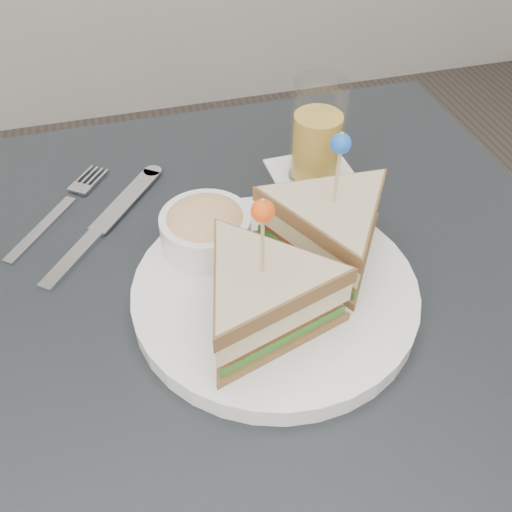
% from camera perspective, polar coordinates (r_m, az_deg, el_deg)
% --- Properties ---
extents(table, '(0.80, 0.80, 0.75)m').
position_cam_1_polar(table, '(0.68, -0.59, -8.37)').
color(table, black).
rests_on(table, ground).
extents(plate_meal, '(0.37, 0.36, 0.18)m').
position_cam_1_polar(plate_meal, '(0.59, 2.72, -0.87)').
color(plate_meal, white).
rests_on(plate_meal, table).
extents(cutlery_fork, '(0.13, 0.17, 0.01)m').
position_cam_1_polar(cutlery_fork, '(0.77, -18.78, 4.68)').
color(cutlery_fork, silver).
rests_on(cutlery_fork, table).
extents(cutlery_knife, '(0.17, 0.21, 0.01)m').
position_cam_1_polar(cutlery_knife, '(0.72, -15.18, 2.85)').
color(cutlery_knife, silver).
rests_on(cutlery_knife, table).
extents(drink_set, '(0.11, 0.11, 0.14)m').
position_cam_1_polar(drink_set, '(0.75, 6.12, 11.72)').
color(drink_set, white).
rests_on(drink_set, table).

